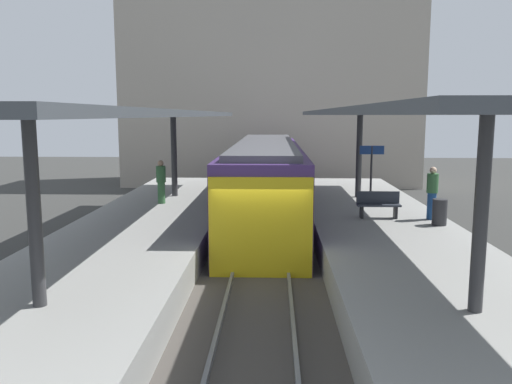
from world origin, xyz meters
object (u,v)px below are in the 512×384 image
(passenger_mid_platform, at_px, (432,192))
(passenger_near_bench, at_px, (161,181))
(platform_sign, at_px, (372,161))
(platform_bench, at_px, (378,204))
(commuter_train, at_px, (266,181))
(litter_bin, at_px, (440,212))

(passenger_mid_platform, bearing_deg, passenger_near_bench, 163.70)
(platform_sign, bearing_deg, passenger_near_bench, -179.43)
(platform_sign, bearing_deg, platform_bench, -94.88)
(commuter_train, relative_size, passenger_near_bench, 9.40)
(platform_sign, relative_size, passenger_mid_platform, 1.30)
(platform_bench, xyz_separation_m, passenger_mid_platform, (1.66, -0.21, 0.42))
(litter_bin, bearing_deg, commuter_train, 138.25)
(passenger_near_bench, relative_size, passenger_mid_platform, 0.97)
(commuter_train, bearing_deg, platform_bench, -44.89)
(commuter_train, relative_size, passenger_mid_platform, 9.07)
(platform_sign, relative_size, litter_bin, 2.76)
(passenger_near_bench, bearing_deg, platform_sign, 0.57)
(litter_bin, relative_size, passenger_near_bench, 0.49)
(commuter_train, height_order, platform_bench, commuter_train)
(passenger_mid_platform, bearing_deg, commuter_train, 143.92)
(platform_sign, height_order, litter_bin, platform_sign)
(platform_sign, height_order, passenger_mid_platform, platform_sign)
(platform_bench, bearing_deg, litter_bin, -33.30)
(platform_bench, height_order, passenger_near_bench, passenger_near_bench)
(passenger_mid_platform, bearing_deg, platform_sign, 117.03)
(commuter_train, relative_size, litter_bin, 19.34)
(commuter_train, height_order, passenger_near_bench, commuter_train)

